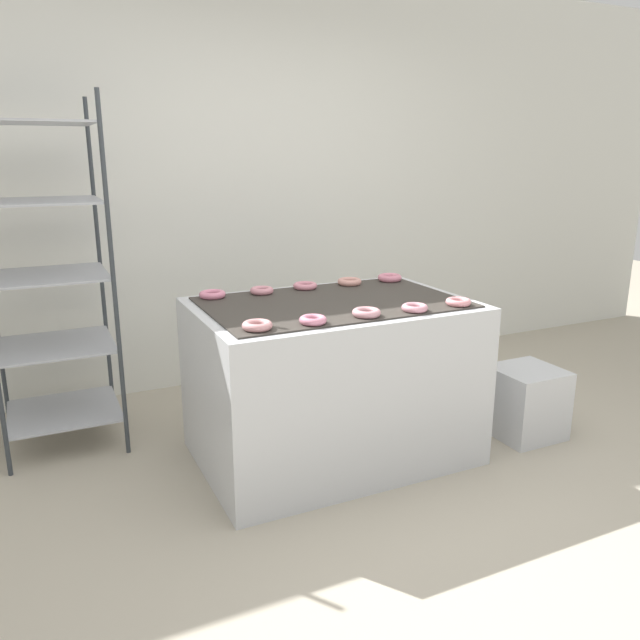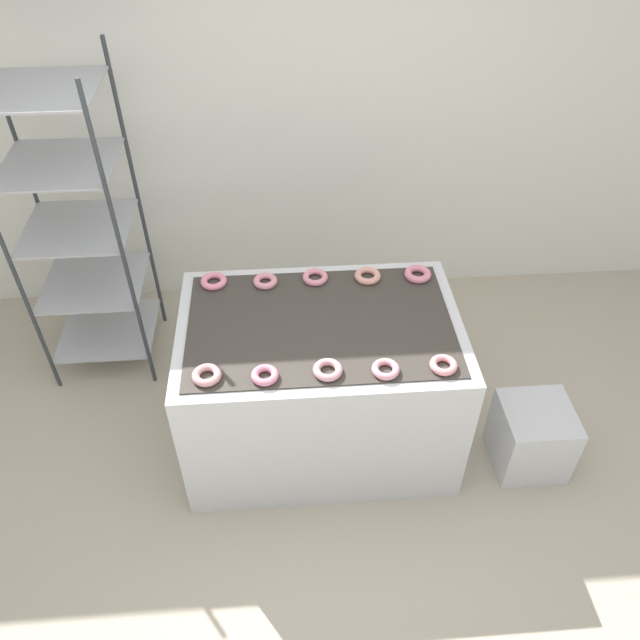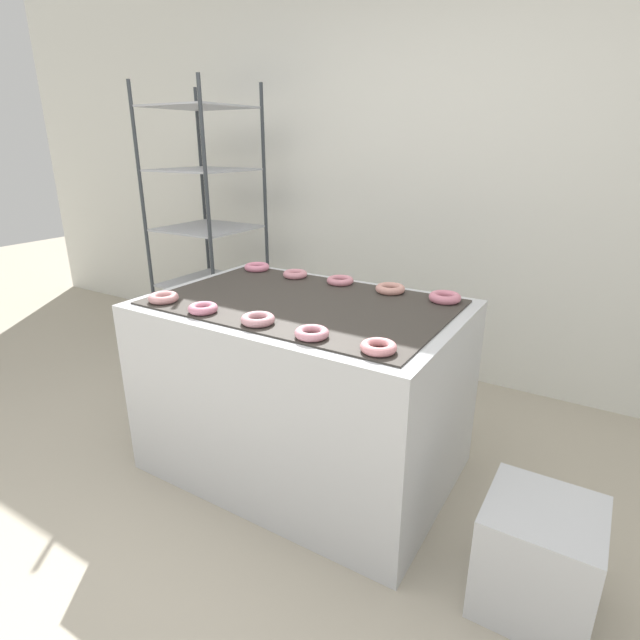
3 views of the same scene
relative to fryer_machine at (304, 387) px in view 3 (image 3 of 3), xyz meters
The scene contains 15 objects.
ground_plane 0.84m from the fryer_machine, 90.02° to the right, with size 14.00×14.00×0.00m, color #B2A893.
wall_back 1.71m from the fryer_machine, 90.01° to the left, with size 8.00×0.05×2.80m.
fryer_machine is the anchor object (origin of this frame).
baking_rack_cart 1.60m from the fryer_machine, 149.12° to the left, with size 0.61×0.59×1.89m.
glaze_bin 1.17m from the fryer_machine, 13.33° to the right, with size 0.37×0.36×0.40m.
donut_near_leftmost 0.76m from the fryer_machine, 148.22° to the right, with size 0.13×0.13×0.04m, color #D69194.
donut_near_left 0.63m from the fryer_machine, 128.09° to the right, with size 0.12×0.12×0.03m, color pink.
donut_near_center 0.56m from the fryer_machine, 88.34° to the right, with size 0.13×0.13×0.03m, color #D19199.
donut_near_right 0.62m from the fryer_machine, 52.28° to the right, with size 0.13×0.13×0.03m, color pink.
donut_near_rightmost 0.77m from the fryer_machine, 32.63° to the right, with size 0.13×0.13×0.03m, color pink.
donut_far_leftmost 0.78m from the fryer_machine, 146.75° to the left, with size 0.14×0.14×0.04m, color pink.
donut_far_left 0.61m from the fryer_machine, 128.57° to the left, with size 0.13×0.13×0.03m, color pink.
donut_far_center 0.56m from the fryer_machine, 89.98° to the left, with size 0.13×0.13×0.03m, color pink.
donut_far_right 0.62m from the fryer_machine, 50.44° to the left, with size 0.14×0.14×0.04m, color #D69487.
donut_far_rightmost 0.78m from the fryer_machine, 31.13° to the left, with size 0.14×0.14×0.04m, color pink.
Camera 3 is at (1.18, -1.06, 1.53)m, focal length 28.00 mm.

